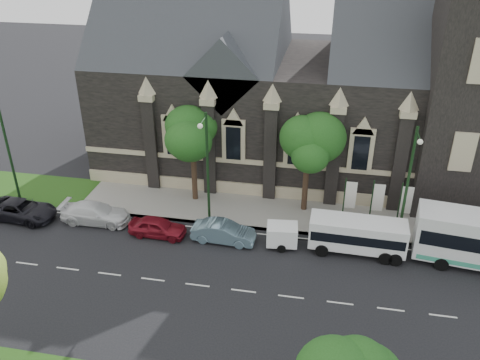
% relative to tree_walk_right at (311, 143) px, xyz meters
% --- Properties ---
extents(ground, '(160.00, 160.00, 0.00)m').
position_rel_tree_walk_right_xyz_m(ground, '(-3.21, -10.71, -5.82)').
color(ground, black).
rests_on(ground, ground).
extents(sidewalk, '(80.00, 5.00, 0.15)m').
position_rel_tree_walk_right_xyz_m(sidewalk, '(-3.21, -1.21, -5.74)').
color(sidewalk, gray).
rests_on(sidewalk, ground).
extents(museum, '(40.00, 17.70, 29.90)m').
position_rel_tree_walk_right_xyz_m(museum, '(1.90, 8.07, 2.35)').
color(museum, black).
rests_on(museum, ground).
extents(tree_walk_right, '(4.08, 4.08, 7.80)m').
position_rel_tree_walk_right_xyz_m(tree_walk_right, '(0.00, 0.00, 0.00)').
color(tree_walk_right, black).
rests_on(tree_walk_right, ground).
extents(tree_walk_left, '(3.91, 3.91, 7.64)m').
position_rel_tree_walk_right_xyz_m(tree_walk_left, '(-9.01, -0.01, -0.08)').
color(tree_walk_left, black).
rests_on(tree_walk_left, ground).
extents(street_lamp_near, '(0.36, 1.88, 9.00)m').
position_rel_tree_walk_right_xyz_m(street_lamp_near, '(6.79, -3.62, -0.71)').
color(street_lamp_near, '#163217').
rests_on(street_lamp_near, ground).
extents(street_lamp_mid, '(0.36, 1.88, 9.00)m').
position_rel_tree_walk_right_xyz_m(street_lamp_mid, '(-7.21, -3.62, -0.71)').
color(street_lamp_mid, '#163217').
rests_on(street_lamp_mid, ground).
extents(street_lamp_far, '(0.36, 1.88, 9.00)m').
position_rel_tree_walk_right_xyz_m(street_lamp_far, '(-23.21, -3.62, -0.71)').
color(street_lamp_far, '#163217').
rests_on(street_lamp_far, ground).
extents(banner_flag_left, '(0.90, 0.10, 4.00)m').
position_rel_tree_walk_right_xyz_m(banner_flag_left, '(3.08, -1.71, -3.43)').
color(banner_flag_left, '#163217').
rests_on(banner_flag_left, ground).
extents(banner_flag_center, '(0.90, 0.10, 4.00)m').
position_rel_tree_walk_right_xyz_m(banner_flag_center, '(5.08, -1.71, -3.43)').
color(banner_flag_center, '#163217').
rests_on(banner_flag_center, ground).
extents(banner_flag_right, '(0.90, 0.10, 4.00)m').
position_rel_tree_walk_right_xyz_m(banner_flag_right, '(7.08, -1.71, -3.43)').
color(banner_flag_right, '#163217').
rests_on(banner_flag_right, ground).
extents(shuttle_bus, '(6.62, 2.51, 2.53)m').
position_rel_tree_walk_right_xyz_m(shuttle_bus, '(3.80, -5.13, -4.34)').
color(shuttle_bus, white).
rests_on(shuttle_bus, ground).
extents(box_trailer, '(3.19, 1.88, 1.67)m').
position_rel_tree_walk_right_xyz_m(box_trailer, '(-1.41, -5.38, -4.87)').
color(box_trailer, white).
rests_on(box_trailer, ground).
extents(sedan, '(4.67, 1.79, 1.52)m').
position_rel_tree_walk_right_xyz_m(sedan, '(-5.61, -5.58, -5.06)').
color(sedan, '#6C8C9C').
rests_on(sedan, ground).
extents(car_far_red, '(4.30, 1.85, 1.45)m').
position_rel_tree_walk_right_xyz_m(car_far_red, '(-10.54, -5.77, -5.09)').
color(car_far_red, maroon).
rests_on(car_far_red, ground).
extents(car_far_white, '(5.35, 2.27, 1.54)m').
position_rel_tree_walk_right_xyz_m(car_far_white, '(-15.82, -4.90, -5.05)').
color(car_far_white, silver).
rests_on(car_far_white, ground).
extents(car_far_black, '(5.64, 2.91, 1.52)m').
position_rel_tree_walk_right_xyz_m(car_far_black, '(-21.71, -5.49, -5.06)').
color(car_far_black, black).
rests_on(car_far_black, ground).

